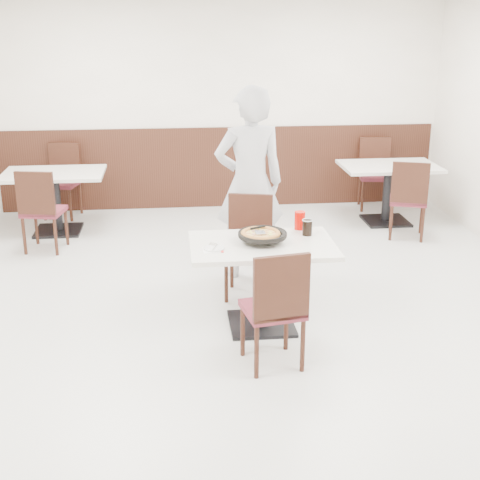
{
  "coord_description": "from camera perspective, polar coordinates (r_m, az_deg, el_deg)",
  "views": [
    {
      "loc": [
        -0.67,
        -5.49,
        2.56
      ],
      "look_at": [
        -0.12,
        -0.3,
        0.78
      ],
      "focal_mm": 50.0,
      "sensor_mm": 36.0,
      "label": 1
    }
  ],
  "objects": [
    {
      "name": "cola_glass",
      "position": [
        5.75,
        5.76,
        1.04
      ],
      "size": [
        0.09,
        0.09,
        0.13
      ],
      "primitive_type": "cylinder",
      "rotation": [
        0.0,
        0.0,
        -0.12
      ],
      "color": "black",
      "rests_on": "main_table"
    },
    {
      "name": "pizza_pan",
      "position": [
        5.54,
        1.93,
        0.21
      ],
      "size": [
        0.37,
        0.37,
        0.01
      ],
      "primitive_type": "cylinder",
      "rotation": [
        0.0,
        0.0,
        -0.12
      ],
      "color": "black",
      "rests_on": "trivet"
    },
    {
      "name": "bg_chair_left_near",
      "position": [
        7.8,
        -16.42,
        2.52
      ],
      "size": [
        0.49,
        0.49,
        0.95
      ],
      "primitive_type": null,
      "rotation": [
        0.0,
        0.0,
        -0.19
      ],
      "color": "black",
      "rests_on": "floor"
    },
    {
      "name": "fork",
      "position": [
        5.39,
        -2.14,
        -0.62
      ],
      "size": [
        0.06,
        0.15,
        0.0
      ],
      "primitive_type": "cube",
      "rotation": [
        0.0,
        0.0,
        -0.33
      ],
      "color": "white",
      "rests_on": "side_plate"
    },
    {
      "name": "floor",
      "position": [
        6.09,
        0.86,
        -6.03
      ],
      "size": [
        7.0,
        7.0,
        0.0
      ],
      "primitive_type": "plane",
      "color": "#AAAAA5",
      "rests_on": "ground"
    },
    {
      "name": "main_table",
      "position": [
        5.67,
        1.88,
        -3.87
      ],
      "size": [
        1.29,
        0.94,
        0.75
      ],
      "primitive_type": null,
      "rotation": [
        0.0,
        0.0,
        -0.12
      ],
      "color": "white",
      "rests_on": "floor"
    },
    {
      "name": "chair_near",
      "position": [
        5.03,
        2.79,
        -5.69
      ],
      "size": [
        0.49,
        0.49,
        0.95
      ],
      "primitive_type": null,
      "rotation": [
        0.0,
        0.0,
        0.18
      ],
      "color": "black",
      "rests_on": "floor"
    },
    {
      "name": "bg_chair_left_far",
      "position": [
        9.03,
        -15.04,
        4.82
      ],
      "size": [
        0.51,
        0.51,
        0.95
      ],
      "primitive_type": null,
      "rotation": [
        0.0,
        0.0,
        2.9
      ],
      "color": "black",
      "rests_on": "floor"
    },
    {
      "name": "wall_front",
      "position": [
        2.4,
        11.2,
        -10.52
      ],
      "size": [
        6.0,
        0.04,
        2.8
      ],
      "primitive_type": "cube",
      "color": "beige",
      "rests_on": "floor"
    },
    {
      "name": "diner_person",
      "position": [
        6.62,
        0.82,
        4.82
      ],
      "size": [
        0.75,
        0.54,
        1.92
      ],
      "primitive_type": "imported",
      "rotation": [
        0.0,
        0.0,
        3.27
      ],
      "color": "silver",
      "rests_on": "floor"
    },
    {
      "name": "pizza",
      "position": [
        5.54,
        1.76,
        0.38
      ],
      "size": [
        0.34,
        0.34,
        0.02
      ],
      "primitive_type": "cylinder",
      "rotation": [
        0.0,
        0.0,
        -0.12
      ],
      "color": "#B77834",
      "rests_on": "pizza_pan"
    },
    {
      "name": "side_plate",
      "position": [
        5.39,
        -2.24,
        -0.71
      ],
      "size": [
        0.19,
        0.19,
        0.01
      ],
      "primitive_type": "cylinder",
      "rotation": [
        0.0,
        0.0,
        -0.12
      ],
      "color": "silver",
      "rests_on": "napkin"
    },
    {
      "name": "napkin",
      "position": [
        5.38,
        -2.38,
        -0.84
      ],
      "size": [
        0.15,
        0.15,
        0.0
      ],
      "primitive_type": "cube",
      "rotation": [
        0.0,
        0.0,
        0.02
      ],
      "color": "white",
      "rests_on": "main_table"
    },
    {
      "name": "bg_table_left",
      "position": [
        8.44,
        -15.43,
        3.12
      ],
      "size": [
        1.22,
        0.83,
        0.75
      ],
      "primitive_type": null,
      "rotation": [
        0.0,
        0.0,
        -0.02
      ],
      "color": "white",
      "rests_on": "floor"
    },
    {
      "name": "red_cup",
      "position": [
        5.9,
        5.13,
        1.68
      ],
      "size": [
        0.1,
        0.1,
        0.16
      ],
      "primitive_type": "cylinder",
      "rotation": [
        0.0,
        0.0,
        -0.12
      ],
      "color": "#B90600",
      "rests_on": "main_table"
    },
    {
      "name": "pizza_server",
      "position": [
        5.51,
        1.73,
        0.66
      ],
      "size": [
        0.09,
        0.11,
        0.0
      ],
      "primitive_type": "cube",
      "rotation": [
        0.0,
        0.0,
        0.05
      ],
      "color": "white",
      "rests_on": "pizza"
    },
    {
      "name": "chair_far",
      "position": [
        6.23,
        0.69,
        -0.73
      ],
      "size": [
        0.51,
        0.51,
        0.95
      ],
      "primitive_type": null,
      "rotation": [
        0.0,
        0.0,
        2.91
      ],
      "color": "black",
      "rests_on": "floor"
    },
    {
      "name": "wall_back",
      "position": [
        9.09,
        -1.78,
        11.47
      ],
      "size": [
        6.0,
        0.04,
        2.8
      ],
      "primitive_type": "cube",
      "color": "beige",
      "rests_on": "floor"
    },
    {
      "name": "bg_chair_right_near",
      "position": [
        8.17,
        14.16,
        3.46
      ],
      "size": [
        0.53,
        0.53,
        0.95
      ],
      "primitive_type": null,
      "rotation": [
        0.0,
        0.0,
        -0.33
      ],
      "color": "black",
      "rests_on": "floor"
    },
    {
      "name": "trivet",
      "position": [
        5.54,
        2.23,
        -0.07
      ],
      "size": [
        0.14,
        0.14,
        0.04
      ],
      "primitive_type": "cylinder",
      "rotation": [
        0.0,
        0.0,
        -0.12
      ],
      "color": "black",
      "rests_on": "main_table"
    },
    {
      "name": "bg_chair_right_far",
      "position": [
        9.3,
        11.47,
        5.49
      ],
      "size": [
        0.48,
        0.48,
        0.95
      ],
      "primitive_type": null,
      "rotation": [
        0.0,
        0.0,
        2.98
      ],
      "color": "black",
      "rests_on": "floor"
    },
    {
      "name": "wainscot_back",
      "position": [
        9.22,
        -1.72,
        6.21
      ],
      "size": [
        5.9,
        0.03,
        1.1
      ],
      "primitive_type": "cube",
      "color": "black",
      "rests_on": "floor"
    },
    {
      "name": "bg_table_right",
      "position": [
        8.73,
        12.47,
        3.87
      ],
      "size": [
        1.24,
        0.87,
        0.75
      ],
      "primitive_type": null,
      "rotation": [
        0.0,
        0.0,
        -0.06
      ],
      "color": "white",
      "rests_on": "floor"
    }
  ]
}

